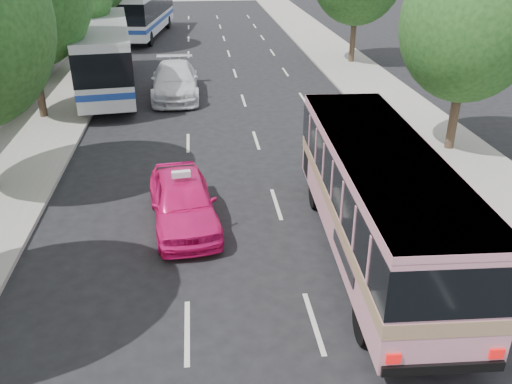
{
  "coord_description": "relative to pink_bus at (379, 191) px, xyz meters",
  "views": [
    {
      "loc": [
        -1.42,
        -11.66,
        8.17
      ],
      "look_at": [
        0.07,
        1.72,
        1.6
      ],
      "focal_mm": 38.0,
      "sensor_mm": 36.0,
      "label": 1
    }
  ],
  "objects": [
    {
      "name": "ground",
      "position": [
        -3.19,
        -0.66,
        -1.98
      ],
      "size": [
        120.0,
        120.0,
        0.0
      ],
      "primitive_type": "plane",
      "color": "black",
      "rests_on": "ground"
    },
    {
      "name": "sidewalk_left",
      "position": [
        -11.69,
        19.34,
        -1.91
      ],
      "size": [
        4.0,
        90.0,
        0.15
      ],
      "primitive_type": "cube",
      "color": "#9E998E",
      "rests_on": "ground"
    },
    {
      "name": "sidewalk_right",
      "position": [
        5.31,
        19.34,
        -1.92
      ],
      "size": [
        4.0,
        90.0,
        0.12
      ],
      "primitive_type": "cube",
      "color": "#9E998E",
      "rests_on": "ground"
    },
    {
      "name": "low_wall",
      "position": [
        -13.49,
        19.34,
        -1.08
      ],
      "size": [
        0.3,
        90.0,
        1.5
      ],
      "primitive_type": "cube",
      "color": "#9E998E",
      "rests_on": "sidewalk_left"
    },
    {
      "name": "tree_right_near",
      "position": [
        5.58,
        7.28,
        3.22
      ],
      "size": [
        5.1,
        5.1,
        7.95
      ],
      "color": "#38281E",
      "rests_on": "ground"
    },
    {
      "name": "pink_bus",
      "position": [
        0.0,
        0.0,
        0.0
      ],
      "size": [
        2.97,
        10.08,
        3.18
      ],
      "rotation": [
        0.0,
        0.0,
        -0.04
      ],
      "color": "pink",
      "rests_on": "ground"
    },
    {
      "name": "pink_taxi",
      "position": [
        -5.19,
        2.34,
        -1.19
      ],
      "size": [
        2.43,
        4.85,
        1.59
      ],
      "primitive_type": "imported",
      "rotation": [
        0.0,
        0.0,
        0.12
      ],
      "color": "#E9146F",
      "rests_on": "ground"
    },
    {
      "name": "white_pickup",
      "position": [
        -5.75,
        16.49,
        -1.12
      ],
      "size": [
        2.52,
        5.99,
        1.73
      ],
      "primitive_type": "imported",
      "rotation": [
        0.0,
        0.0,
        0.02
      ],
      "color": "white",
      "rests_on": "ground"
    },
    {
      "name": "tour_coach_front",
      "position": [
        -9.49,
        18.09,
        0.23
      ],
      "size": [
        4.2,
        12.52,
        3.68
      ],
      "rotation": [
        0.0,
        0.0,
        0.13
      ],
      "color": "silver",
      "rests_on": "ground"
    },
    {
      "name": "tour_coach_rear",
      "position": [
        -8.59,
        35.06,
        0.25
      ],
      "size": [
        4.28,
        12.61,
        3.7
      ],
      "rotation": [
        0.0,
        0.0,
        -0.13
      ],
      "color": "silver",
      "rests_on": "ground"
    },
    {
      "name": "taxi_roof_sign",
      "position": [
        -5.19,
        2.34,
        -0.31
      ],
      "size": [
        0.57,
        0.25,
        0.18
      ],
      "primitive_type": "cube",
      "rotation": [
        0.0,
        0.0,
        0.12
      ],
      "color": "silver",
      "rests_on": "pink_taxi"
    }
  ]
}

